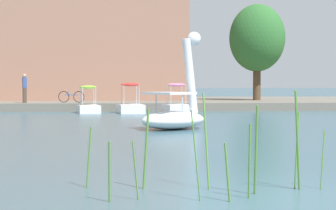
{
  "coord_description": "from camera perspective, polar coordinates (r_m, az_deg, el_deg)",
  "views": [
    {
      "loc": [
        -2.01,
        -8.96,
        1.65
      ],
      "look_at": [
        -0.1,
        16.66,
        0.78
      ],
      "focal_mm": 68.0,
      "sensor_mm": 36.0,
      "label": 1
    }
  ],
  "objects": [
    {
      "name": "person_on_path",
      "position": [
        38.87,
        -12.73,
        1.5
      ],
      "size": [
        0.29,
        0.29,
        1.74
      ],
      "color": "#47382D",
      "rests_on": "shore_bank_far"
    },
    {
      "name": "pedal_boat_red",
      "position": [
        35.53,
        -3.4,
        -0.03
      ],
      "size": [
        1.63,
        2.55,
        1.69
      ],
      "color": "white",
      "rests_on": "ground_plane"
    },
    {
      "name": "shore_bank_far",
      "position": [
        46.56,
        -1.8,
        0.21
      ],
      "size": [
        112.86,
        18.22,
        0.49
      ],
      "primitive_type": "cube",
      "color": "#6B665B",
      "rests_on": "ground_plane"
    },
    {
      "name": "bicycle_parked",
      "position": [
        39.25,
        -8.66,
        0.74
      ],
      "size": [
        1.62,
        0.42,
        0.71
      ],
      "color": "black",
      "rests_on": "shore_bank_far"
    },
    {
      "name": "pedal_boat_pink",
      "position": [
        35.4,
        0.76,
        -0.02
      ],
      "size": [
        1.59,
        2.47,
        1.68
      ],
      "color": "white",
      "rests_on": "ground_plane"
    },
    {
      "name": "reed_clump_foreground",
      "position": [
        9.61,
        4.61,
        -4.24
      ],
      "size": [
        3.75,
        1.4,
        1.55
      ],
      "color": "#4C7F33",
      "rests_on": "ground_plane"
    },
    {
      "name": "tree_broadleaf_behind_dock",
      "position": [
        44.93,
        7.98,
        5.94
      ],
      "size": [
        5.31,
        5.4,
        6.69
      ],
      "color": "#4C3823",
      "rests_on": "shore_bank_far"
    },
    {
      "name": "parked_van",
      "position": [
        49.59,
        -9.57,
        1.79
      ],
      "size": [
        4.7,
        2.11,
        1.95
      ],
      "color": "gray",
      "rests_on": "shore_bank_far"
    },
    {
      "name": "swan_boat",
      "position": [
        22.92,
        0.66,
        -0.63
      ],
      "size": [
        3.14,
        3.02,
        3.56
      ],
      "color": "white",
      "rests_on": "ground_plane"
    },
    {
      "name": "pedal_boat_lime",
      "position": [
        35.83,
        -7.16,
        -0.06
      ],
      "size": [
        1.5,
        2.33,
        1.55
      ],
      "color": "white",
      "rests_on": "ground_plane"
    },
    {
      "name": "ground_plane",
      "position": [
        9.33,
        8.33,
        -8.25
      ],
      "size": [
        443.87,
        443.87,
        0.0
      ],
      "primitive_type": "plane",
      "color": "#385966"
    }
  ]
}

